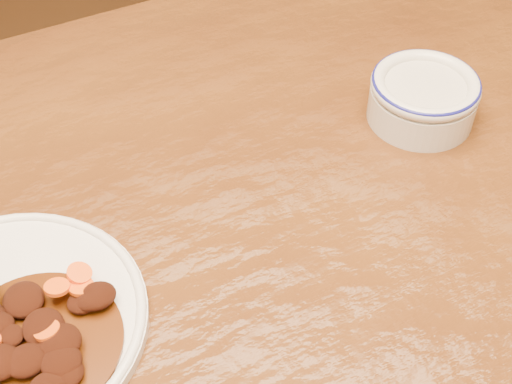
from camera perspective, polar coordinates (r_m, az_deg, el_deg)
name	(u,v)px	position (r m, az deg, el deg)	size (l,w,h in m)	color
dining_table	(236,324)	(0.69, -1.62, -10.50)	(1.53, 0.96, 0.75)	#59300F
dinner_plate	(3,323)	(0.62, -19.61, -9.88)	(0.24, 0.24, 0.01)	silver
mince_stew	(34,335)	(0.59, -17.34, -10.84)	(0.14, 0.14, 0.03)	#4B2008
dip_bowl	(423,96)	(0.77, 13.24, 7.46)	(0.11, 0.11, 0.05)	beige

